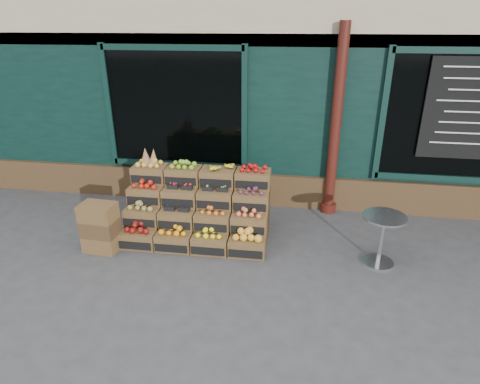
# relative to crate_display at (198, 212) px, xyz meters

# --- Properties ---
(ground) EXTENTS (60.00, 60.00, 0.00)m
(ground) POSITION_rel_crate_display_xyz_m (0.88, -0.81, -0.42)
(ground) COLOR #3D3D3F
(ground) RESTS_ON ground
(shop_facade) EXTENTS (12.00, 6.24, 4.80)m
(shop_facade) POSITION_rel_crate_display_xyz_m (0.89, 4.30, 1.97)
(shop_facade) COLOR black
(shop_facade) RESTS_ON ground
(crate_display) EXTENTS (2.21, 1.10, 1.37)m
(crate_display) POSITION_rel_crate_display_xyz_m (0.00, 0.00, 0.00)
(crate_display) COLOR brown
(crate_display) RESTS_ON ground
(spare_crates) EXTENTS (0.52, 0.38, 0.75)m
(spare_crates) POSITION_rel_crate_display_xyz_m (-1.33, -0.66, -0.05)
(spare_crates) COLOR brown
(spare_crates) RESTS_ON ground
(bistro_table) EXTENTS (0.60, 0.60, 0.75)m
(bistro_table) POSITION_rel_crate_display_xyz_m (2.72, -0.39, 0.05)
(bistro_table) COLOR #AEB0B5
(bistro_table) RESTS_ON ground
(shopkeeper) EXTENTS (0.78, 0.63, 1.85)m
(shopkeeper) POSITION_rel_crate_display_xyz_m (-0.92, 2.04, 0.50)
(shopkeeper) COLOR #164E2B
(shopkeeper) RESTS_ON ground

